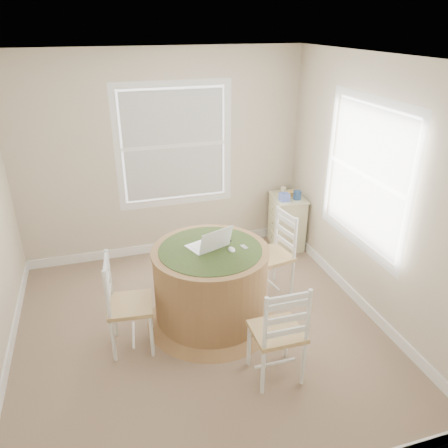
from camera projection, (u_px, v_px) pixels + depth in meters
name	position (u px, v px, depth m)	size (l,w,h in m)	color
room	(210.00, 205.00, 4.06)	(3.64, 3.64, 2.64)	#92745D
round_table	(211.00, 282.00, 4.42)	(1.34, 1.34, 0.84)	olive
chair_left	(130.00, 304.00, 4.04)	(0.42, 0.40, 0.95)	white
chair_near	(277.00, 331.00, 3.70)	(0.42, 0.40, 0.95)	white
chair_right	(271.00, 255.00, 4.88)	(0.42, 0.40, 0.95)	white
laptop	(209.00, 244.00, 4.28)	(0.45, 0.43, 0.25)	white
mouse	(232.00, 250.00, 4.23)	(0.07, 0.11, 0.04)	white
phone	(244.00, 247.00, 4.29)	(0.04, 0.09, 0.02)	#B7BABF
keys	(228.00, 241.00, 4.40)	(0.06, 0.05, 0.03)	black
corner_chest	(287.00, 221.00, 5.96)	(0.46, 0.59, 0.72)	beige
tissue_box	(285.00, 197.00, 5.67)	(0.12, 0.12, 0.10)	#5E74D7
box_yellow	(293.00, 193.00, 5.83)	(0.15, 0.10, 0.06)	gold
box_blue	(297.00, 195.00, 5.70)	(0.08, 0.08, 0.12)	#2E528A
cup_cream	(284.00, 191.00, 5.88)	(0.07, 0.07, 0.09)	beige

